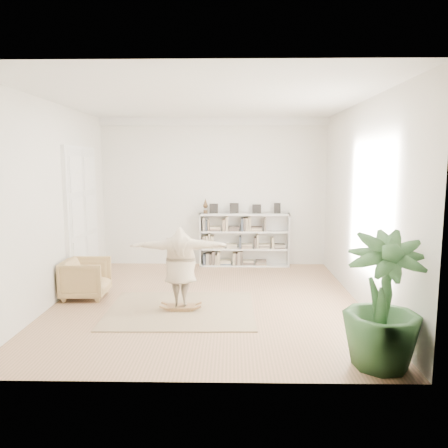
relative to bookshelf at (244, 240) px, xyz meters
name	(u,v)px	position (x,y,z in m)	size (l,w,h in m)	color
floor	(207,301)	(-0.74, -2.82, -0.64)	(6.00, 6.00, 0.00)	olive
room_shell	(214,121)	(-0.74, 0.12, 2.87)	(6.00, 6.00, 6.00)	silver
doors	(82,217)	(-3.45, -1.52, 0.76)	(0.09, 1.78, 2.92)	white
bookshelf	(244,240)	(0.00, 0.00, 0.00)	(2.20, 0.35, 1.64)	silver
armchair	(86,278)	(-3.04, -2.62, -0.27)	(0.79, 0.81, 0.74)	#A58457
rug	(181,310)	(-1.17, -3.34, -0.63)	(2.50, 2.00, 0.02)	tan
rocker_board	(181,307)	(-1.17, -3.34, -0.57)	(0.49, 0.30, 0.10)	brown
person	(180,265)	(-1.17, -3.34, 0.17)	(1.68, 0.46, 1.37)	tan
houseplant	(383,301)	(1.56, -5.37, 0.21)	(0.95, 0.95, 1.69)	#294E27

